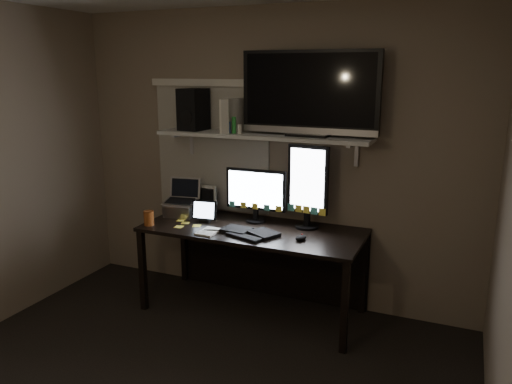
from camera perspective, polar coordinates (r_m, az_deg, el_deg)
The scene contains 18 objects.
back_wall at distance 4.29m, azimuth 1.57°, elevation 3.89°, with size 3.60×3.60×0.00m, color #7E6C5A.
window_blinds at distance 4.49m, azimuth -5.05°, elevation 4.95°, with size 1.10×0.02×1.10m, color beige.
desk at distance 4.24m, azimuth 0.25°, elevation -5.97°, with size 1.80×0.75×0.73m.
wall_shelf at distance 4.09m, azimuth 0.68°, elevation 6.46°, with size 1.80×0.35×0.03m, color #B8B8B3.
monitor_landscape at distance 4.19m, azimuth -0.02°, elevation -0.38°, with size 0.53×0.06×0.46m, color black.
monitor_portrait at distance 4.03m, azimuth 5.95°, elevation 0.64°, with size 0.35×0.06×0.69m, color black.
keyboard at distance 3.94m, azimuth -0.69°, elevation -4.58°, with size 0.46×0.18×0.03m, color black.
mouse at distance 3.81m, azimuth 5.15°, elevation -5.22°, with size 0.07×0.11×0.04m, color black.
notepad at distance 4.00m, azimuth -5.41°, elevation -4.52°, with size 0.15×0.20×0.01m, color silver.
tablet at distance 4.24m, azimuth -5.86°, elevation -2.20°, with size 0.22×0.09×0.19m, color black.
file_sorter at distance 4.51m, azimuth -5.79°, elevation -0.83°, with size 0.20×0.09×0.25m, color black.
laptop at distance 4.43m, azimuth -8.70°, elevation -0.72°, with size 0.28×0.23×0.32m, color #B0AFB4.
cup at distance 4.24m, azimuth -12.15°, elevation -2.92°, with size 0.08×0.08×0.12m, color brown.
sticky_notes at distance 4.23m, azimuth -8.00°, elevation -3.63°, with size 0.29×0.21×0.00m, color #FFE545, non-canonical shape.
tv at distance 3.95m, azimuth 6.14°, elevation 11.13°, with size 1.10×0.20×0.66m, color black.
game_console at distance 4.17m, azimuth -2.82°, elevation 8.71°, with size 0.07×0.23×0.28m, color beige.
speaker at distance 4.37m, azimuth -7.16°, elevation 9.35°, with size 0.19×0.24×0.35m, color black.
bottles at distance 4.10m, azimuth -2.85°, elevation 7.61°, with size 0.21×0.05×0.13m, color #A50F0C, non-canonical shape.
Camera 1 is at (1.55, -2.13, 1.99)m, focal length 35.00 mm.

